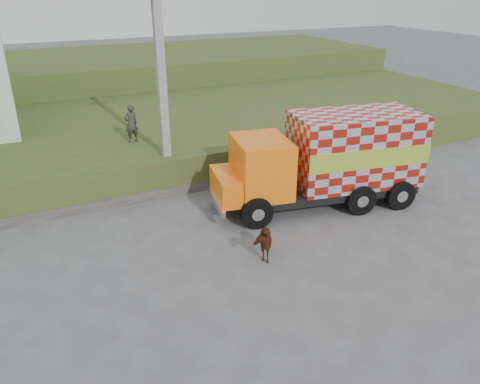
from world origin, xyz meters
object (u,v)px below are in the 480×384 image
cargo_truck (328,160)px  cow (262,241)px  utility_pole (162,90)px  pedestrian (131,124)px

cargo_truck → cow: bearing=-139.6°
utility_pole → cow: utility_pole is taller
utility_pole → cow: bearing=-80.1°
cow → pedestrian: (-1.80, 8.24, 1.76)m
cargo_truck → cow: (-3.96, -2.28, -1.22)m
cargo_truck → pedestrian: cargo_truck is taller
utility_pole → cargo_truck: bearing=-36.4°
cargo_truck → utility_pole: bearing=154.2°
cargo_truck → pedestrian: size_ratio=4.98×
utility_pole → pedestrian: 2.99m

